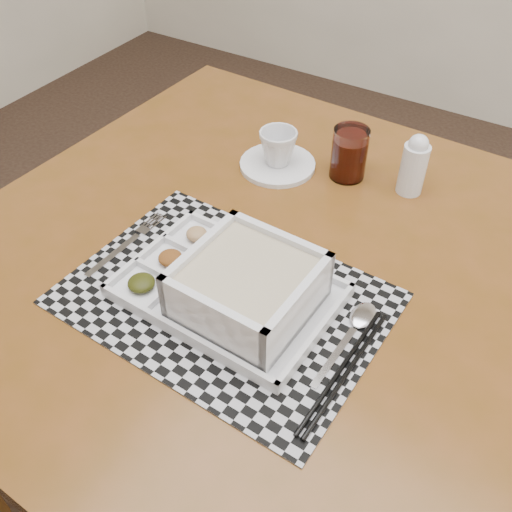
# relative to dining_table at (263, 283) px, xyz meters

# --- Properties ---
(dining_table) EXTENTS (1.06, 1.06, 0.76)m
(dining_table) POSITION_rel_dining_table_xyz_m (0.00, 0.00, 0.00)
(dining_table) COLOR #57360F
(dining_table) RESTS_ON ground
(placemat) EXTENTS (0.49, 0.36, 0.00)m
(placemat) POSITION_rel_dining_table_xyz_m (0.01, -0.12, 0.08)
(placemat) COLOR #A4A3AB
(placemat) RESTS_ON dining_table
(serving_tray) EXTENTS (0.33, 0.23, 0.09)m
(serving_tray) POSITION_rel_dining_table_xyz_m (0.04, -0.12, 0.12)
(serving_tray) COLOR silver
(serving_tray) RESTS_ON placemat
(fork) EXTENTS (0.02, 0.19, 0.00)m
(fork) POSITION_rel_dining_table_xyz_m (-0.20, -0.11, 0.08)
(fork) COLOR silver
(fork) RESTS_ON placemat
(spoon) EXTENTS (0.04, 0.18, 0.01)m
(spoon) POSITION_rel_dining_table_xyz_m (0.20, -0.06, 0.08)
(spoon) COLOR silver
(spoon) RESTS_ON placemat
(chopsticks) EXTENTS (0.03, 0.24, 0.01)m
(chopsticks) POSITION_rel_dining_table_xyz_m (0.22, -0.15, 0.08)
(chopsticks) COLOR black
(chopsticks) RESTS_ON placemat
(saucer) EXTENTS (0.15, 0.15, 0.01)m
(saucer) POSITION_rel_dining_table_xyz_m (-0.10, 0.23, 0.08)
(saucer) COLOR silver
(saucer) RESTS_ON dining_table
(cup) EXTENTS (0.10, 0.10, 0.07)m
(cup) POSITION_rel_dining_table_xyz_m (-0.10, 0.23, 0.12)
(cup) COLOR silver
(cup) RESTS_ON saucer
(juice_glass) EXTENTS (0.07, 0.07, 0.10)m
(juice_glass) POSITION_rel_dining_table_xyz_m (0.03, 0.27, 0.13)
(juice_glass) COLOR white
(juice_glass) RESTS_ON dining_table
(creamer_bottle) EXTENTS (0.05, 0.05, 0.12)m
(creamer_bottle) POSITION_rel_dining_table_xyz_m (0.15, 0.29, 0.14)
(creamer_bottle) COLOR silver
(creamer_bottle) RESTS_ON dining_table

